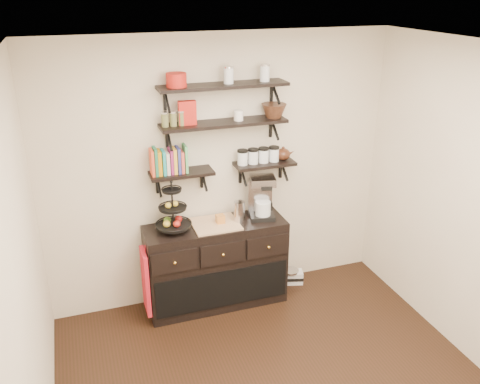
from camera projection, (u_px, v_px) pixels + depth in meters
name	position (u px, v px, depth m)	size (l,w,h in m)	color
ceiling	(303.00, 56.00, 3.00)	(3.50, 3.50, 0.02)	white
back_wall	(221.00, 172.00, 5.05)	(3.50, 0.02, 2.70)	beige
left_wall	(23.00, 303.00, 3.00)	(0.02, 3.50, 2.70)	beige
shelf_top	(223.00, 86.00, 4.59)	(1.20, 0.27, 0.23)	black
shelf_mid	(224.00, 123.00, 4.73)	(1.20, 0.27, 0.23)	black
shelf_low_left	(181.00, 174.00, 4.79)	(0.60, 0.25, 0.23)	black
shelf_low_right	(264.00, 164.00, 5.04)	(0.60, 0.25, 0.23)	black
cookbooks	(172.00, 161.00, 4.71)	(0.36, 0.15, 0.26)	#D84B28
glass_canisters	(258.00, 157.00, 4.98)	(0.43, 0.10, 0.13)	silver
sideboard	(216.00, 264.00, 5.15)	(1.40, 0.50, 0.92)	black
fruit_stand	(173.00, 214.00, 4.79)	(0.34, 0.34, 0.50)	black
candle	(220.00, 219.00, 4.97)	(0.08, 0.08, 0.08)	#BA712B
coffee_maker	(261.00, 197.00, 5.07)	(0.28, 0.28, 0.44)	black
thermal_carafe	(239.00, 212.00, 4.99)	(0.11, 0.11, 0.22)	silver
apron	(146.00, 281.00, 4.84)	(0.04, 0.28, 0.64)	#A41117
radio	(291.00, 276.00, 5.63)	(0.29, 0.22, 0.16)	silver
recipe_box	(187.00, 113.00, 4.57)	(0.16, 0.06, 0.22)	#B41D14
walnut_bowl	(274.00, 111.00, 4.84)	(0.24, 0.24, 0.13)	black
ramekins	(239.00, 115.00, 4.74)	(0.09, 0.09, 0.10)	white
teapot	(283.00, 153.00, 5.06)	(0.19, 0.14, 0.14)	#381C10
red_pot	(176.00, 80.00, 4.43)	(0.18, 0.18, 0.12)	#B41D14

